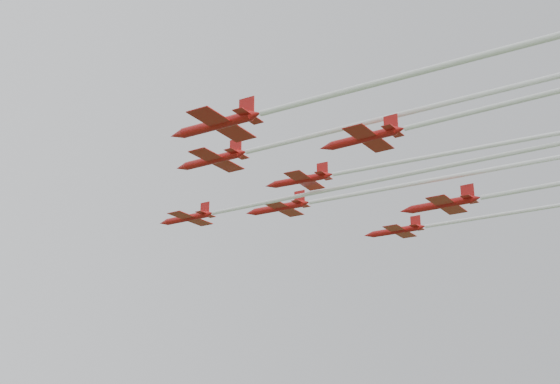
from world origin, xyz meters
TOP-DOWN VIEW (x-y plane):
  - jet_lead at (-2.57, 5.14)m, footprint 24.19×59.27m
  - jet_row2_left at (-10.74, -9.44)m, footprint 21.89×51.34m
  - jet_row2_right at (9.81, 2.60)m, footprint 23.22×51.77m
  - jet_row3_left at (-19.26, -24.71)m, footprint 23.34×52.11m
  - jet_row3_mid at (3.74, -17.15)m, footprint 27.82×57.61m
  - jet_row3_right at (28.62, -7.07)m, footprint 22.22×53.85m
  - jet_row4_left at (-2.95, -37.94)m, footprint 24.70×63.56m
  - jet_row4_right at (21.39, -26.12)m, footprint 24.42×62.08m

SIDE VIEW (x-z plane):
  - jet_row4_right at x=21.39m, z-range 58.33..61.19m
  - jet_row4_left at x=-2.95m, z-range 58.98..61.50m
  - jet_row3_left at x=-19.26m, z-range 59.19..62.03m
  - jet_lead at x=-2.57m, z-range 59.51..62.06m
  - jet_row3_right at x=28.62m, z-range 59.53..62.14m
  - jet_row3_mid at x=3.74m, z-range 60.62..63.09m
  - jet_row2_left at x=-10.74m, z-range 61.93..64.68m
  - jet_row2_right at x=9.81m, z-range 62.03..64.87m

